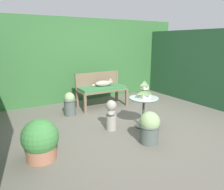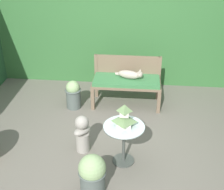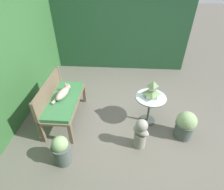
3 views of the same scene
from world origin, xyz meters
TOP-DOWN VIEW (x-y plane):
  - ground at (0.00, 0.00)m, footprint 30.00×30.00m
  - foliage_hedge_back at (0.00, 2.56)m, footprint 6.40×0.88m
  - garden_bench at (0.18, 1.25)m, footprint 1.24×0.56m
  - bench_backrest at (0.18, 1.51)m, footprint 1.24×0.06m
  - cat at (0.24, 1.27)m, footprint 0.51×0.27m
  - patio_table at (0.23, -0.38)m, footprint 0.57×0.57m
  - pagoda_birdhouse at (0.23, -0.38)m, footprint 0.26×0.26m
  - garden_bust at (-0.39, -0.18)m, footprint 0.30×0.32m
  - potted_plant_bench_right at (-0.78, 1.04)m, footprint 0.30×0.30m
  - potted_plant_table_near at (-0.12, -0.98)m, footprint 0.35×0.35m

SIDE VIEW (x-z plane):
  - ground at x=0.00m, z-range 0.00..0.00m
  - potted_plant_bench_right at x=-0.78m, z-range 0.01..0.54m
  - potted_plant_table_near at x=-0.12m, z-range 0.01..0.55m
  - garden_bust at x=-0.39m, z-range 0.00..0.59m
  - garden_bench at x=0.18m, z-range 0.19..0.72m
  - patio_table at x=0.23m, z-range 0.17..0.77m
  - cat at x=0.24m, z-range 0.51..0.71m
  - bench_backrest at x=0.18m, z-range 0.19..1.06m
  - pagoda_birdhouse at x=0.23m, z-range 0.58..0.91m
  - foliage_hedge_back at x=0.00m, z-range 0.00..2.27m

